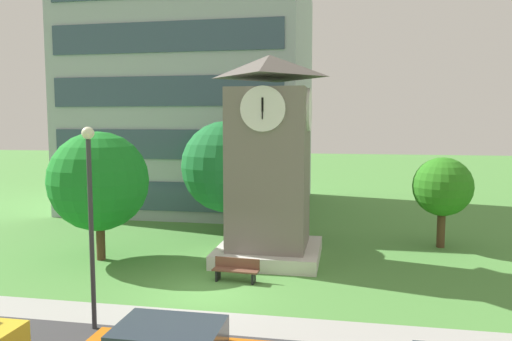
{
  "coord_description": "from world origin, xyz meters",
  "views": [
    {
      "loc": [
        4.85,
        -16.29,
        6.11
      ],
      "look_at": [
        0.78,
        5.7,
        3.89
      ],
      "focal_mm": 33.84,
      "sensor_mm": 36.0,
      "label": 1
    }
  ],
  "objects_px": {
    "tree_near_tower": "(443,187)",
    "tree_streetside": "(99,181)",
    "park_bench": "(236,270)",
    "street_lamp": "(90,206)",
    "tree_by_building": "(227,167)",
    "clock_tower": "(269,171)"
  },
  "relations": [
    {
      "from": "tree_near_tower",
      "to": "tree_streetside",
      "type": "height_order",
      "value": "tree_streetside"
    },
    {
      "from": "park_bench",
      "to": "street_lamp",
      "type": "bearing_deg",
      "value": -122.8
    },
    {
      "from": "street_lamp",
      "to": "tree_near_tower",
      "type": "relative_size",
      "value": 1.35
    },
    {
      "from": "tree_by_building",
      "to": "tree_streetside",
      "type": "relative_size",
      "value": 1.08
    },
    {
      "from": "clock_tower",
      "to": "street_lamp",
      "type": "bearing_deg",
      "value": -115.67
    },
    {
      "from": "tree_near_tower",
      "to": "tree_streetside",
      "type": "distance_m",
      "value": 16.18
    },
    {
      "from": "clock_tower",
      "to": "tree_near_tower",
      "type": "height_order",
      "value": "clock_tower"
    },
    {
      "from": "clock_tower",
      "to": "tree_streetside",
      "type": "relative_size",
      "value": 1.58
    },
    {
      "from": "clock_tower",
      "to": "park_bench",
      "type": "height_order",
      "value": "clock_tower"
    },
    {
      "from": "park_bench",
      "to": "tree_near_tower",
      "type": "bearing_deg",
      "value": 37.91
    },
    {
      "from": "clock_tower",
      "to": "street_lamp",
      "type": "height_order",
      "value": "clock_tower"
    },
    {
      "from": "street_lamp",
      "to": "tree_streetside",
      "type": "relative_size",
      "value": 1.05
    },
    {
      "from": "tree_by_building",
      "to": "street_lamp",
      "type": "bearing_deg",
      "value": -96.74
    },
    {
      "from": "park_bench",
      "to": "tree_by_building",
      "type": "xyz_separation_m",
      "value": [
        -1.88,
        6.2,
        3.41
      ]
    },
    {
      "from": "tree_streetside",
      "to": "clock_tower",
      "type": "bearing_deg",
      "value": 11.53
    },
    {
      "from": "clock_tower",
      "to": "tree_by_building",
      "type": "relative_size",
      "value": 1.46
    },
    {
      "from": "clock_tower",
      "to": "street_lamp",
      "type": "xyz_separation_m",
      "value": [
        -3.97,
        -8.26,
        -0.28
      ]
    },
    {
      "from": "park_bench",
      "to": "tree_streetside",
      "type": "xyz_separation_m",
      "value": [
        -6.61,
        1.79,
        3.08
      ]
    },
    {
      "from": "tree_near_tower",
      "to": "tree_by_building",
      "type": "height_order",
      "value": "tree_by_building"
    },
    {
      "from": "tree_near_tower",
      "to": "tree_by_building",
      "type": "distance_m",
      "value": 10.7
    },
    {
      "from": "tree_by_building",
      "to": "tree_near_tower",
      "type": "bearing_deg",
      "value": 3.39
    },
    {
      "from": "park_bench",
      "to": "tree_by_building",
      "type": "bearing_deg",
      "value": 106.88
    }
  ]
}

